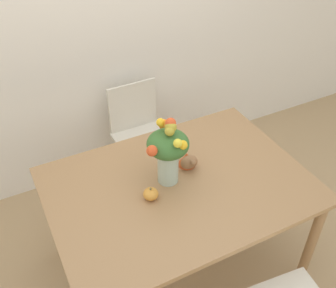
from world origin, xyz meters
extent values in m
plane|color=tan|center=(0.00, 0.00, 0.00)|extent=(12.00, 12.00, 0.00)
cube|color=white|center=(0.00, 1.21, 1.35)|extent=(8.00, 0.06, 2.70)
cube|color=#9E754C|center=(0.00, 0.00, 0.75)|extent=(1.47, 1.05, 0.03)
cylinder|color=#9E754C|center=(0.68, -0.46, 0.37)|extent=(0.06, 0.06, 0.73)
cylinder|color=#9E754C|center=(-0.68, 0.46, 0.37)|extent=(0.06, 0.06, 0.73)
cylinder|color=#9E754C|center=(0.68, 0.46, 0.37)|extent=(0.06, 0.06, 0.73)
cylinder|color=#B2CCBC|center=(-0.04, 0.06, 0.87)|extent=(0.12, 0.12, 0.22)
cylinder|color=silver|center=(-0.04, 0.06, 0.81)|extent=(0.10, 0.10, 0.10)
cylinder|color=#38662D|center=(-0.02, 0.06, 0.90)|extent=(0.00, 0.01, 0.26)
cylinder|color=#38662D|center=(-0.03, 0.08, 0.90)|extent=(0.01, 0.01, 0.26)
cylinder|color=#38662D|center=(-0.06, 0.07, 0.90)|extent=(0.01, 0.01, 0.26)
cylinder|color=#38662D|center=(-0.06, 0.05, 0.90)|extent=(0.01, 0.01, 0.26)
cylinder|color=#38662D|center=(-0.03, 0.04, 0.90)|extent=(0.01, 0.01, 0.26)
ellipsoid|color=#38662D|center=(-0.04, 0.06, 1.03)|extent=(0.23, 0.23, 0.14)
sphere|color=orange|center=(0.00, 0.19, 1.06)|extent=(0.06, 0.06, 0.06)
sphere|color=#D64C23|center=(-0.16, 0.01, 1.06)|extent=(0.06, 0.06, 0.06)
sphere|color=#AD9E33|center=(-0.03, 0.07, 1.13)|extent=(0.05, 0.05, 0.05)
sphere|color=yellow|center=(0.00, -0.03, 1.07)|extent=(0.05, 0.05, 0.05)
sphere|color=yellow|center=(-0.06, 0.11, 1.14)|extent=(0.05, 0.05, 0.05)
sphere|color=#D64C23|center=(-0.02, 0.07, 1.15)|extent=(0.06, 0.06, 0.06)
sphere|color=yellow|center=(-0.04, -0.04, 1.10)|extent=(0.05, 0.05, 0.05)
sphere|color=yellow|center=(0.02, 0.17, 1.05)|extent=(0.06, 0.06, 0.06)
sphere|color=#AD9E33|center=(-0.04, 0.04, 1.13)|extent=(0.05, 0.05, 0.05)
sphere|color=#AD9E33|center=(-0.03, 0.05, 1.14)|extent=(0.06, 0.06, 0.06)
ellipsoid|color=gold|center=(-0.19, -0.03, 0.80)|extent=(0.08, 0.08, 0.07)
cylinder|color=brown|center=(-0.19, -0.03, 0.83)|extent=(0.01, 0.01, 0.01)
ellipsoid|color=#936642|center=(0.12, 0.10, 0.80)|extent=(0.11, 0.08, 0.08)
cone|color=#C64C23|center=(0.12, 0.13, 0.81)|extent=(0.11, 0.11, 0.09)
sphere|color=#936642|center=(0.12, 0.05, 0.83)|extent=(0.03, 0.03, 0.03)
cube|color=silver|center=(0.15, 0.85, 0.43)|extent=(0.43, 0.43, 0.02)
cylinder|color=silver|center=(-0.01, 0.68, 0.21)|extent=(0.04, 0.04, 0.42)
cylinder|color=silver|center=(0.33, 0.68, 0.21)|extent=(0.04, 0.04, 0.42)
cylinder|color=silver|center=(-0.02, 1.02, 0.21)|extent=(0.04, 0.04, 0.42)
cylinder|color=silver|center=(0.32, 1.02, 0.21)|extent=(0.04, 0.04, 0.42)
cube|color=silver|center=(0.15, 1.05, 0.64)|extent=(0.40, 0.02, 0.40)
camera|label=1|loc=(-0.79, -1.41, 2.33)|focal=42.00mm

